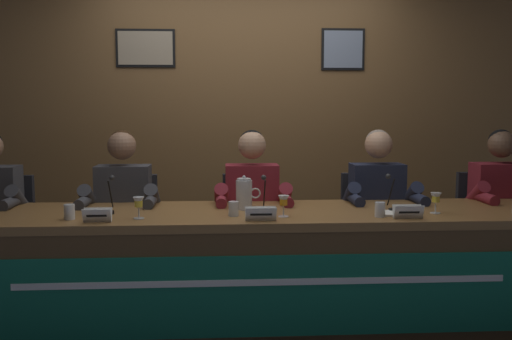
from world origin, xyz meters
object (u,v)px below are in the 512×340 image
(chair_left, at_px, (128,242))
(juice_glass_right, at_px, (436,199))
(microphone_right, at_px, (392,198))
(panelist_far_right, at_px, (503,204))
(chair_center, at_px, (251,240))
(chair_far_left, at_px, (1,244))
(microphone_center, at_px, (265,200))
(nameplate_right, at_px, (408,212))
(chair_right, at_px, (371,238))
(conference_table, at_px, (257,252))
(water_cup_left, at_px, (69,213))
(water_pitcher_central, at_px, (244,194))
(panelist_center, at_px, (253,207))
(nameplate_center, at_px, (261,214))
(nameplate_left, at_px, (97,215))
(microphone_left, at_px, (110,200))
(panelist_left, at_px, (122,208))
(water_cup_center, at_px, (234,210))
(water_cup_right, at_px, (380,210))
(panelist_right, at_px, (380,205))
(chair_far_right, at_px, (488,237))
(juice_glass_center, at_px, (283,202))
(document_stack_right, at_px, (398,213))

(chair_left, relative_size, juice_glass_right, 7.26)
(microphone_right, bearing_deg, panelist_far_right, 24.42)
(juice_glass_right, bearing_deg, chair_center, 145.75)
(chair_far_left, bearing_deg, juice_glass_right, -14.43)
(microphone_center, xyz_separation_m, nameplate_right, (0.79, -0.24, -0.03))
(chair_far_left, distance_m, panelist_far_right, 3.50)
(chair_right, relative_size, nameplate_right, 5.41)
(conference_table, xyz_separation_m, water_cup_left, (-1.06, -0.07, 0.26))
(chair_right, height_order, water_pitcher_central, water_pitcher_central)
(panelist_center, distance_m, panelist_far_right, 1.74)
(panelist_center, bearing_deg, nameplate_center, -89.36)
(nameplate_right, distance_m, panelist_far_right, 1.13)
(chair_left, distance_m, water_pitcher_central, 1.04)
(nameplate_left, xyz_separation_m, panelist_far_right, (2.63, 0.67, -0.08))
(microphone_left, relative_size, water_pitcher_central, 1.03)
(panelist_left, relative_size, water_cup_center, 14.45)
(microphone_left, relative_size, microphone_center, 1.00)
(panelist_left, xyz_separation_m, chair_right, (1.74, 0.20, -0.28))
(chair_center, xyz_separation_m, panelist_center, (0.00, -0.20, 0.28))
(juice_glass_right, bearing_deg, water_cup_right, -166.07)
(conference_table, bearing_deg, water_cup_left, -176.00)
(nameplate_right, relative_size, panelist_far_right, 0.14)
(chair_left, xyz_separation_m, juice_glass_right, (1.93, -0.72, 0.40))
(panelist_right, xyz_separation_m, panelist_far_right, (0.87, 0.00, 0.00))
(chair_left, bearing_deg, water_cup_center, -45.00)
(chair_far_left, bearing_deg, water_pitcher_central, -17.09)
(chair_center, relative_size, water_cup_center, 10.59)
(conference_table, relative_size, panelist_center, 3.79)
(panelist_right, distance_m, juice_glass_right, 0.57)
(chair_far_left, relative_size, juice_glass_right, 7.26)
(panelist_left, bearing_deg, microphone_right, -13.80)
(conference_table, bearing_deg, chair_far_right, 21.94)
(chair_right, height_order, chair_far_right, same)
(panelist_left, xyz_separation_m, panelist_right, (1.74, 0.00, 0.00))
(microphone_left, bearing_deg, chair_far_left, 146.14)
(juice_glass_center, bearing_deg, microphone_right, 13.00)
(nameplate_right, bearing_deg, juice_glass_right, 35.48)
(water_cup_left, xyz_separation_m, chair_far_right, (2.80, 0.78, -0.35))
(water_cup_left, distance_m, panelist_right, 2.02)
(panelist_right, xyz_separation_m, document_stack_right, (-0.04, -0.54, 0.05))
(juice_glass_right, height_order, water_pitcher_central, water_pitcher_central)
(chair_center, relative_size, nameplate_right, 5.41)
(chair_far_left, distance_m, water_cup_center, 1.80)
(panelist_left, distance_m, panelist_right, 1.74)
(panelist_center, bearing_deg, conference_table, -89.95)
(microphone_left, bearing_deg, panelist_right, 12.44)
(panelist_center, bearing_deg, water_cup_left, -151.48)
(panelist_left, bearing_deg, chair_far_left, 167.11)
(panelist_left, relative_size, microphone_right, 5.68)
(microphone_left, relative_size, panelist_right, 0.18)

